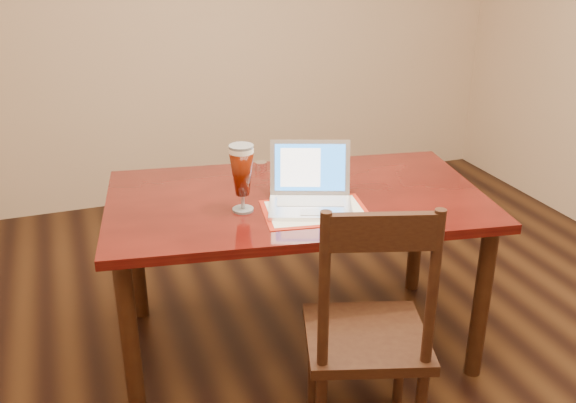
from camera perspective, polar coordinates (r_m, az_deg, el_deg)
name	(u,v)px	position (r m, az deg, el deg)	size (l,w,h in m)	color
ground	(357,382)	(3.11, 6.12, -15.68)	(5.00, 5.00, 0.00)	black
dining_table	(295,213)	(2.98, 0.65, -1.07)	(1.85, 1.23, 1.11)	#510F0A
dining_chair	(368,335)	(2.52, 7.14, -11.70)	(0.58, 0.56, 1.10)	#311A0D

